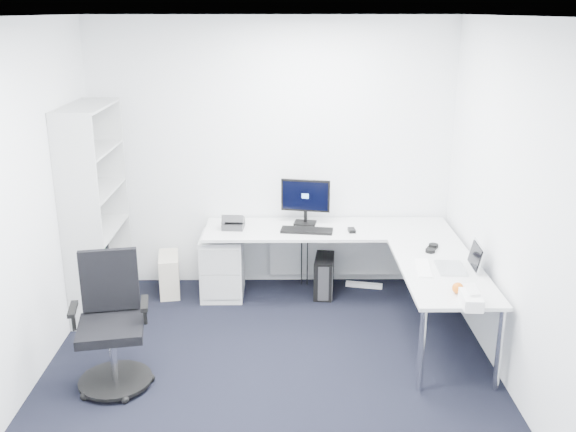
{
  "coord_description": "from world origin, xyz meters",
  "views": [
    {
      "loc": [
        0.1,
        -4.2,
        2.74
      ],
      "look_at": [
        0.15,
        1.05,
        1.05
      ],
      "focal_mm": 40.0,
      "sensor_mm": 36.0,
      "label": 1
    }
  ],
  "objects_px": {
    "bookshelf": "(95,211)",
    "l_desk": "(330,275)",
    "laptop": "(452,256)",
    "monitor": "(305,201)",
    "task_chair": "(110,325)"
  },
  "relations": [
    {
      "from": "bookshelf",
      "to": "monitor",
      "type": "distance_m",
      "value": 2.0
    },
    {
      "from": "l_desk",
      "to": "laptop",
      "type": "distance_m",
      "value": 1.27
    },
    {
      "from": "l_desk",
      "to": "laptop",
      "type": "relative_size",
      "value": 7.38
    },
    {
      "from": "monitor",
      "to": "laptop",
      "type": "bearing_deg",
      "value": -34.79
    },
    {
      "from": "bookshelf",
      "to": "laptop",
      "type": "distance_m",
      "value": 3.21
    },
    {
      "from": "l_desk",
      "to": "bookshelf",
      "type": "relative_size",
      "value": 1.23
    },
    {
      "from": "bookshelf",
      "to": "task_chair",
      "type": "relative_size",
      "value": 1.9
    },
    {
      "from": "bookshelf",
      "to": "task_chair",
      "type": "xyz_separation_m",
      "value": [
        0.45,
        -1.36,
        -0.46
      ]
    },
    {
      "from": "laptop",
      "to": "monitor",
      "type": "bearing_deg",
      "value": 136.74
    },
    {
      "from": "bookshelf",
      "to": "laptop",
      "type": "xyz_separation_m",
      "value": [
        3.11,
        -0.77,
        -0.16
      ]
    },
    {
      "from": "bookshelf",
      "to": "monitor",
      "type": "relative_size",
      "value": 4.02
    },
    {
      "from": "bookshelf",
      "to": "l_desk",
      "type": "bearing_deg",
      "value": -1.32
    },
    {
      "from": "monitor",
      "to": "laptop",
      "type": "xyz_separation_m",
      "value": [
        1.16,
        -1.18,
        -0.12
      ]
    },
    {
      "from": "task_chair",
      "to": "monitor",
      "type": "bearing_deg",
      "value": 39.33
    },
    {
      "from": "task_chair",
      "to": "l_desk",
      "type": "bearing_deg",
      "value": 26.77
    }
  ]
}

